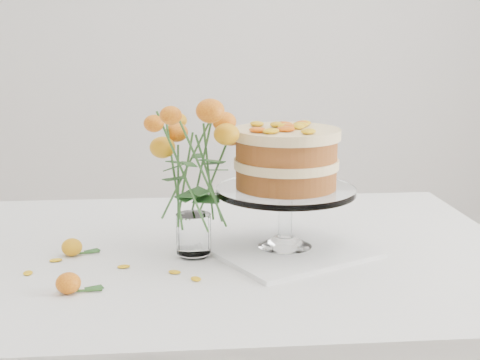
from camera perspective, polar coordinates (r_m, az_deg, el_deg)
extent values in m
cube|color=silver|center=(3.36, -5.24, 14.94)|extent=(4.00, 0.04, 2.70)
cube|color=tan|center=(1.44, -4.75, -6.94)|extent=(1.40, 0.90, 0.04)
cylinder|color=tan|center=(2.03, 13.62, -12.74)|extent=(0.06, 0.06, 0.71)
cube|color=white|center=(1.44, -4.77, -6.07)|extent=(1.42, 0.92, 0.01)
cube|color=white|center=(1.90, -4.82, -4.58)|extent=(1.42, 0.01, 0.20)
cube|color=white|center=(1.43, 3.85, -5.80)|extent=(0.41, 0.41, 0.01)
cylinder|color=white|center=(1.41, 3.90, -2.99)|extent=(0.03, 0.03, 0.09)
cylinder|color=white|center=(1.39, 3.93, -0.88)|extent=(0.29, 0.29, 0.01)
cylinder|color=#975A22|center=(1.39, 3.94, 0.20)|extent=(0.27, 0.27, 0.04)
cylinder|color=beige|center=(1.38, 3.96, 1.43)|extent=(0.28, 0.28, 0.02)
cylinder|color=#975A22|center=(1.38, 3.98, 2.66)|extent=(0.27, 0.27, 0.04)
cylinder|color=beige|center=(1.37, 4.00, 3.95)|extent=(0.28, 0.28, 0.02)
cylinder|color=white|center=(1.39, -3.95, -6.35)|extent=(0.06, 0.06, 0.01)
cylinder|color=white|center=(1.38, -3.98, -4.58)|extent=(0.07, 0.07, 0.08)
ellipsoid|color=orange|center=(1.43, -14.16, -5.58)|extent=(0.04, 0.04, 0.04)
cylinder|color=#305F26|center=(1.44, -12.92, -6.12)|extent=(0.05, 0.01, 0.00)
ellipsoid|color=#BA4009|center=(1.24, -14.44, -8.52)|extent=(0.04, 0.04, 0.04)
cylinder|color=#305F26|center=(1.24, -12.94, -9.24)|extent=(0.05, 0.00, 0.00)
ellipsoid|color=#EDB10E|center=(1.34, -9.90, -7.30)|extent=(0.03, 0.02, 0.00)
ellipsoid|color=#EDB10E|center=(1.30, -5.61, -7.84)|extent=(0.03, 0.02, 0.00)
ellipsoid|color=#EDB10E|center=(1.26, -3.79, -8.44)|extent=(0.03, 0.02, 0.00)
ellipsoid|color=#EDB10E|center=(1.41, -15.45, -6.62)|extent=(0.03, 0.02, 0.00)
ellipsoid|color=#EDB10E|center=(1.35, -17.65, -7.59)|extent=(0.03, 0.02, 0.00)
ellipsoid|color=#EDB10E|center=(1.39, 7.79, -6.53)|extent=(0.03, 0.02, 0.00)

